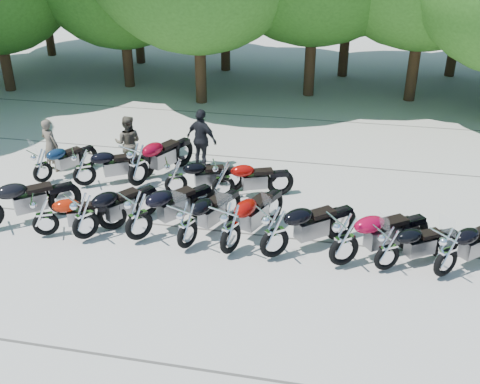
% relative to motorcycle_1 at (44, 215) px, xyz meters
% --- Properties ---
extents(ground, '(90.00, 90.00, 0.00)m').
position_rel_motorcycle_1_xyz_m(ground, '(4.40, -0.42, -0.59)').
color(ground, '#A29C92').
rests_on(ground, ground).
extents(motorcycle_1, '(2.17, 1.49, 1.19)m').
position_rel_motorcycle_1_xyz_m(motorcycle_1, '(0.00, 0.00, 0.00)').
color(motorcycle_1, '#9A1905').
rests_on(motorcycle_1, ground).
extents(motorcycle_2, '(1.92, 2.35, 1.33)m').
position_rel_motorcycle_1_xyz_m(motorcycle_2, '(0.98, 0.05, 0.07)').
color(motorcycle_2, black).
rests_on(motorcycle_2, ground).
extents(motorcycle_3, '(2.10, 2.45, 1.41)m').
position_rel_motorcycle_1_xyz_m(motorcycle_3, '(2.21, 0.25, 0.11)').
color(motorcycle_3, black).
rests_on(motorcycle_3, ground).
extents(motorcycle_4, '(1.55, 2.40, 1.30)m').
position_rel_motorcycle_1_xyz_m(motorcycle_4, '(3.39, 0.15, 0.06)').
color(motorcycle_4, black).
rests_on(motorcycle_4, ground).
extents(motorcycle_5, '(1.65, 2.59, 1.41)m').
position_rel_motorcycle_1_xyz_m(motorcycle_5, '(4.38, 0.12, 0.11)').
color(motorcycle_5, '#7E0804').
rests_on(motorcycle_5, ground).
extents(motorcycle_6, '(2.40, 2.17, 1.41)m').
position_rel_motorcycle_1_xyz_m(motorcycle_6, '(5.36, 0.14, 0.11)').
color(motorcycle_6, black).
rests_on(motorcycle_6, ground).
extents(motorcycle_7, '(2.49, 2.07, 1.42)m').
position_rel_motorcycle_1_xyz_m(motorcycle_7, '(6.85, 0.13, 0.12)').
color(motorcycle_7, maroon).
rests_on(motorcycle_7, ground).
extents(motorcycle_8, '(2.12, 1.67, 1.19)m').
position_rel_motorcycle_1_xyz_m(motorcycle_8, '(7.75, 0.14, -0.00)').
color(motorcycle_8, black).
rests_on(motorcycle_8, ground).
extents(motorcycle_9, '(2.14, 2.08, 1.29)m').
position_rel_motorcycle_1_xyz_m(motorcycle_9, '(8.93, 0.15, 0.05)').
color(motorcycle_9, black).
rests_on(motorcycle_9, ground).
extents(motorcycle_11, '(1.57, 2.06, 1.15)m').
position_rel_motorcycle_1_xyz_m(motorcycle_11, '(-1.55, 2.64, -0.02)').
color(motorcycle_11, '#0D213D').
rests_on(motorcycle_11, ground).
extents(motorcycle_12, '(2.23, 1.74, 1.25)m').
position_rel_motorcycle_1_xyz_m(motorcycle_12, '(-0.29, 2.65, 0.03)').
color(motorcycle_12, black).
rests_on(motorcycle_12, ground).
extents(motorcycle_13, '(1.76, 2.63, 1.43)m').
position_rel_motorcycle_1_xyz_m(motorcycle_13, '(1.16, 2.95, 0.12)').
color(motorcycle_13, maroon).
rests_on(motorcycle_13, ground).
extents(motorcycle_14, '(2.21, 1.45, 1.20)m').
position_rel_motorcycle_1_xyz_m(motorcycle_14, '(2.34, 2.62, 0.01)').
color(motorcycle_14, black).
rests_on(motorcycle_14, ground).
extents(motorcycle_15, '(2.24, 1.39, 1.22)m').
position_rel_motorcycle_1_xyz_m(motorcycle_15, '(3.62, 2.72, 0.01)').
color(motorcycle_15, '#890804').
rests_on(motorcycle_15, ground).
extents(rider_0, '(0.67, 0.55, 1.58)m').
position_rel_motorcycle_1_xyz_m(rider_0, '(-1.74, 3.55, 0.20)').
color(rider_0, brown).
rests_on(rider_0, ground).
extents(rider_1, '(0.89, 0.75, 1.64)m').
position_rel_motorcycle_1_xyz_m(rider_1, '(0.44, 4.11, 0.23)').
color(rider_1, '#504839').
rests_on(rider_1, ground).
extents(rider_2, '(1.16, 0.84, 1.82)m').
position_rel_motorcycle_1_xyz_m(rider_2, '(2.54, 4.58, 0.32)').
color(rider_2, black).
rests_on(rider_2, ground).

